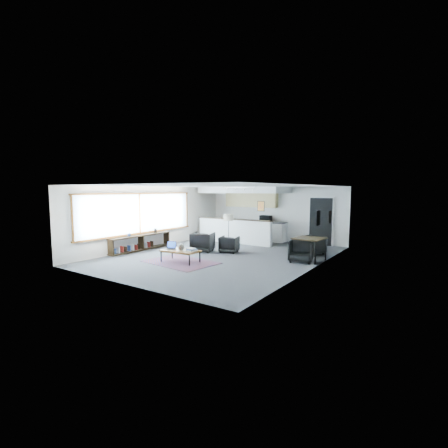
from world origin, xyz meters
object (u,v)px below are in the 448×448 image
Objects in this scene: coffee_table at (180,251)px; ceramic_pot at (181,247)px; dining_table at (309,240)px; microwave at (266,218)px; dining_chair_near at (301,252)px; dining_chair_far at (313,246)px; armchair_right at (229,243)px; book_stack at (191,250)px; armchair_left at (203,241)px; laptop at (171,247)px; floor_lamp at (229,219)px.

ceramic_pot reaches higher than coffee_table.
microwave is (-3.30, 3.17, 0.38)m from dining_table.
dining_chair_near is 1.49m from dining_chair_far.
armchair_right is 3.16m from dining_table.
dining_table is at bearing 40.01° from book_stack.
ceramic_pot is at bearing -12.41° from coffee_table.
book_stack is 0.50× the size of armchair_right.
ceramic_pot is at bearing 66.50° from dining_chair_far.
laptop is at bearing 72.73° from armchair_left.
armchair_right is 2.96m from dining_chair_near.
dining_table is at bearing -49.21° from microwave.
coffee_table is at bearing -97.50° from microwave.
floor_lamp is at bearing 88.71° from coffee_table.
dining_chair_far is (3.21, 3.87, -0.20)m from ceramic_pot.
book_stack is 0.34× the size of dining_table.
coffee_table is 4.11m from dining_chair_near.
armchair_left is at bearing 117.49° from book_stack.
ceramic_pot is 3.31m from floor_lamp.
dining_table is 0.54m from dining_chair_near.
dining_table is 1.94× the size of microwave.
floor_lamp is (-0.21, 3.23, 0.71)m from ceramic_pot.
coffee_table is 1.98× the size of dining_chair_far.
floor_lamp is at bearing 152.30° from dining_chair_near.
dining_chair_near is at bearing -13.49° from floor_lamp.
armchair_left is 1.56m from floor_lamp.
book_stack is (0.37, 0.10, -0.07)m from ceramic_pot.
book_stack is at bearing -12.46° from laptop.
dining_chair_far is at bearing -173.58° from armchair_left.
dining_chair_far is at bearing -39.09° from microwave.
floor_lamp is at bearing 172.16° from dining_table.
microwave reaches higher than dining_chair_near.
dining_table is at bearing 119.46° from dining_chair_far.
laptop is 0.60× the size of dining_chair_far.
dining_table reaches higher than laptop.
armchair_left reaches higher than armchair_right.
dining_chair_far is at bearing 79.85° from dining_chair_near.
dining_chair_near is (2.96, -0.04, -0.01)m from armchair_right.
armchair_right is 3.56m from microwave.
book_stack is (0.87, 0.07, -0.02)m from laptop.
microwave is at bearing 88.22° from ceramic_pot.
dining_table is (3.12, 2.62, 0.26)m from book_stack.
laptop reaches higher than book_stack.
dining_table is at bearing 169.75° from armchair_right.
ceramic_pot is 0.16× the size of floor_lamp.
coffee_table is 0.93× the size of floor_lamp.
dining_chair_near is at bearing -116.09° from dining_table.
dining_chair_far is (3.25, 3.86, -0.05)m from coffee_table.
armchair_right is (0.40, 2.42, -0.04)m from coffee_table.
book_stack is at bearing 9.28° from coffee_table.
floor_lamp is at bearing 93.69° from ceramic_pot.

